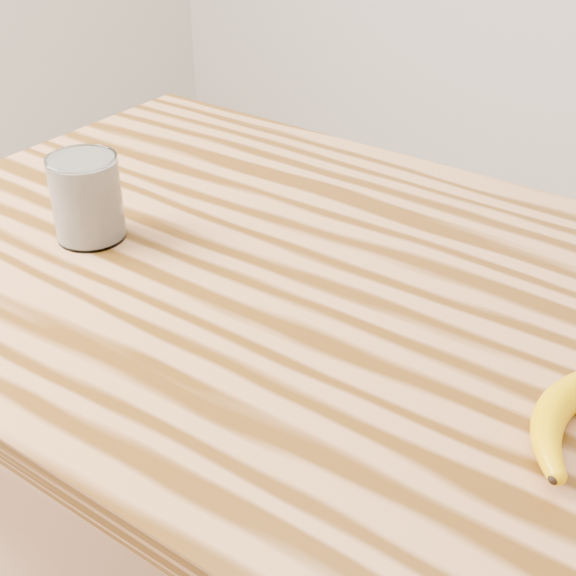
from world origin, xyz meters
The scene contains 3 objects.
table centered at (0.00, 0.00, 0.77)m, with size 1.20×0.80×0.90m.
smoothie_glass centered at (-0.29, -0.08, 0.96)m, with size 0.09×0.09×0.11m.
banana centered at (0.34, -0.07, 0.92)m, with size 0.10×0.28×0.03m, color #E6A900, non-canonical shape.
Camera 1 is at (0.47, -0.69, 1.41)m, focal length 50.00 mm.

